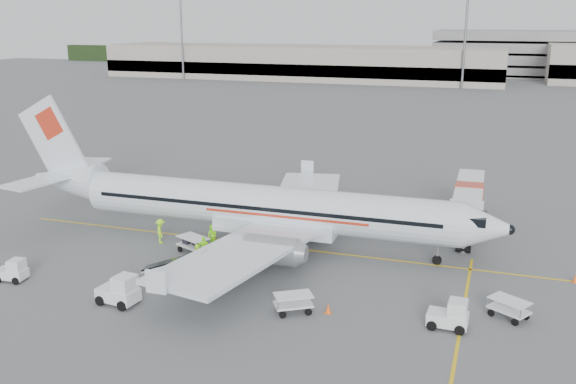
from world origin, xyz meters
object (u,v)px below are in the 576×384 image
at_px(tug_fore, 448,314).
at_px(tug_aft, 11,270).
at_px(aircraft, 265,178).
at_px(belt_loader, 177,262).
at_px(tug_mid, 118,289).
at_px(jet_bridge, 468,207).

relative_size(tug_fore, tug_aft, 1.15).
height_order(aircraft, belt_loader, aircraft).
xyz_separation_m(belt_loader, tug_mid, (-1.85, -4.13, -0.47)).
bearing_deg(jet_bridge, aircraft, -150.37).
xyz_separation_m(tug_fore, tug_mid, (-19.24, -3.21, 0.09)).
relative_size(tug_mid, tug_aft, 1.27).
bearing_deg(tug_mid, tug_aft, -178.39).
relative_size(aircraft, tug_aft, 19.64).
bearing_deg(belt_loader, aircraft, 65.25).
height_order(belt_loader, tug_aft, belt_loader).
relative_size(jet_bridge, tug_aft, 7.64).
relative_size(belt_loader, tug_fore, 2.36).
height_order(tug_fore, tug_mid, tug_mid).
bearing_deg(jet_bridge, tug_aft, -145.03).
bearing_deg(jet_bridge, tug_mid, -133.32).
relative_size(aircraft, tug_mid, 15.47).
bearing_deg(jet_bridge, belt_loader, -136.61).
bearing_deg(belt_loader, tug_fore, -8.57).
bearing_deg(belt_loader, tug_aft, -168.14).
distance_m(belt_loader, tug_fore, 17.42).
height_order(aircraft, jet_bridge, aircraft).
xyz_separation_m(jet_bridge, tug_aft, (-27.82, -20.34, -1.19)).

